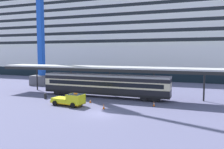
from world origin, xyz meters
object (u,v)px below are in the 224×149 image
at_px(cruise_ship, 124,40).
at_px(service_truck, 71,99).
at_px(traffic_cone_near, 104,107).
at_px(traffic_cone_mid, 90,101).
at_px(dockside_crane, 42,12).
at_px(quay_bollard, 45,96).
at_px(traffic_cone_far, 154,104).
at_px(train_carriage, 104,85).

xyz_separation_m(cruise_ship, service_truck, (7.35, -50.30, -11.70)).
distance_m(traffic_cone_near, traffic_cone_mid, 4.73).
xyz_separation_m(traffic_cone_near, traffic_cone_mid, (-3.58, 3.09, -0.08)).
relative_size(dockside_crane, quay_bollard, 56.98).
bearing_deg(dockside_crane, quay_bollard, -52.40).
relative_size(service_truck, traffic_cone_mid, 9.10).
relative_size(traffic_cone_near, traffic_cone_mid, 1.27).
bearing_deg(traffic_cone_far, cruise_ship, 112.53).
bearing_deg(service_truck, traffic_cone_mid, 58.49).
bearing_deg(traffic_cone_mid, cruise_ship, 100.99).
height_order(train_carriage, traffic_cone_mid, train_carriage).
height_order(traffic_cone_mid, quay_bollard, quay_bollard).
bearing_deg(dockside_crane, traffic_cone_mid, -36.50).
bearing_deg(traffic_cone_near, traffic_cone_mid, 139.21).
bearing_deg(traffic_cone_near, dockside_crane, 142.82).
relative_size(train_carriage, traffic_cone_mid, 39.18).
bearing_deg(service_truck, dockside_crane, 135.56).
relative_size(traffic_cone_near, dockside_crane, 0.01).
xyz_separation_m(train_carriage, traffic_cone_far, (9.63, -4.04, -1.97)).
distance_m(train_carriage, dockside_crane, 27.35).
bearing_deg(quay_bollard, dockside_crane, 127.60).
distance_m(cruise_ship, service_truck, 52.16).
distance_m(cruise_ship, dockside_crane, 34.65).
relative_size(train_carriage, service_truck, 4.31).
relative_size(train_carriage, dockside_crane, 0.43).
height_order(service_truck, traffic_cone_near, service_truck).
bearing_deg(service_truck, cruise_ship, 98.31).
bearing_deg(traffic_cone_near, cruise_ship, 104.22).
bearing_deg(dockside_crane, traffic_cone_far, -24.57).
bearing_deg(quay_bollard, train_carriage, 28.27).
height_order(traffic_cone_near, quay_bollard, quay_bollard).
bearing_deg(train_carriage, dockside_crane, 154.59).
bearing_deg(service_truck, quay_bollard, 155.04).
bearing_deg(cruise_ship, traffic_cone_far, -67.47).
distance_m(train_carriage, traffic_cone_far, 10.62).
distance_m(service_truck, quay_bollard, 7.64).
height_order(traffic_cone_mid, traffic_cone_far, traffic_cone_far).
bearing_deg(service_truck, train_carriage, 74.81).
relative_size(traffic_cone_mid, quay_bollard, 0.62).
relative_size(service_truck, traffic_cone_near, 7.18).
bearing_deg(quay_bollard, cruise_ship, 90.53).
xyz_separation_m(train_carriage, quay_bollard, (-9.12, -4.90, -1.79)).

